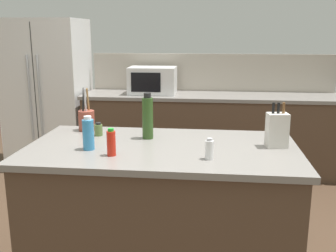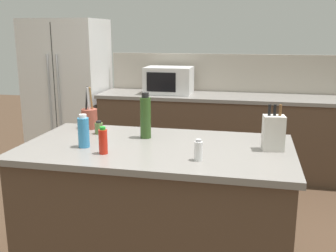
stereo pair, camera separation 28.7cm
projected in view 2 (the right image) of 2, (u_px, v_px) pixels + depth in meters
The scene contains 12 objects.
back_counter_run at pixel (226, 134), 4.69m from camera, with size 3.04×0.66×0.94m.
wall_backsplash at pixel (229, 73), 4.83m from camera, with size 3.00×0.03×0.46m, color #B2A899.
kitchen_island at pixel (157, 212), 2.66m from camera, with size 1.75×0.96×0.94m.
refrigerator at pixel (69, 92), 5.06m from camera, with size 0.94×0.75×1.82m.
microwave at pixel (169, 80), 4.69m from camera, with size 0.55×0.39×0.32m.
knife_block at pixel (273, 132), 2.44m from camera, with size 0.14×0.12×0.29m.
utensil_crock at pixel (90, 118), 3.00m from camera, with size 0.12×0.12×0.32m.
hot_sauce_bottle at pixel (103, 141), 2.37m from camera, with size 0.05×0.05×0.17m.
olive_oil_bottle at pixel (146, 117), 2.71m from camera, with size 0.08×0.08×0.32m.
salt_shaker at pixel (198, 151), 2.25m from camera, with size 0.05×0.05×0.13m.
spice_jar_oregano at pixel (99, 128), 2.85m from camera, with size 0.06×0.06×0.10m.
dish_soap_bottle at pixel (84, 132), 2.50m from camera, with size 0.07×0.07×0.21m.
Camera 2 is at (0.60, -2.38, 1.66)m, focal length 42.00 mm.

